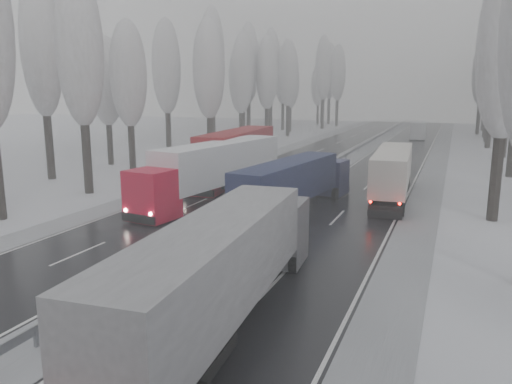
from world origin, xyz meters
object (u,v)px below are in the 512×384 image
Objects in this scene: truck_grey_tarp at (227,262)px; box_truck_distant at (417,130)px; truck_red_white at (213,168)px; truck_blue_box at (295,182)px; truck_cream_box at (393,169)px; truck_red_red at (233,152)px.

box_truck_distant is at bearing 85.11° from truck_grey_tarp.
box_truck_distant is 0.48× the size of truck_red_white.
truck_blue_box is 9.34m from truck_cream_box.
truck_grey_tarp is 74.92m from box_truck_distant.
truck_grey_tarp is 1.10× the size of truck_blue_box.
box_truck_distant is (-1.91, 50.78, -0.70)m from truck_cream_box.
truck_cream_box is at bearing 79.33° from truck_grey_tarp.
truck_blue_box is at bearing -51.47° from truck_red_red.
truck_grey_tarp reaches higher than box_truck_distant.
truck_cream_box is (2.70, 24.13, -0.13)m from truck_grey_tarp.
truck_red_white is at bearing 113.72° from truck_grey_tarp.
truck_red_white reaches higher than truck_blue_box.
truck_red_red is at bearing 111.50° from truck_red_white.
truck_cream_box reaches higher than box_truck_distant.
truck_red_white is at bearing 175.72° from truck_blue_box.
truck_red_white is (-12.24, -6.21, 0.29)m from truck_cream_box.
truck_cream_box is 50.82m from box_truck_distant.
truck_blue_box is 0.81× the size of truck_red_red.
truck_blue_box is (-2.73, 16.54, -0.22)m from truck_grey_tarp.
truck_cream_box is 14.44m from truck_red_red.
truck_red_white is (-10.33, -56.99, 0.99)m from box_truck_distant.
truck_grey_tarp is 20.30m from truck_red_white.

